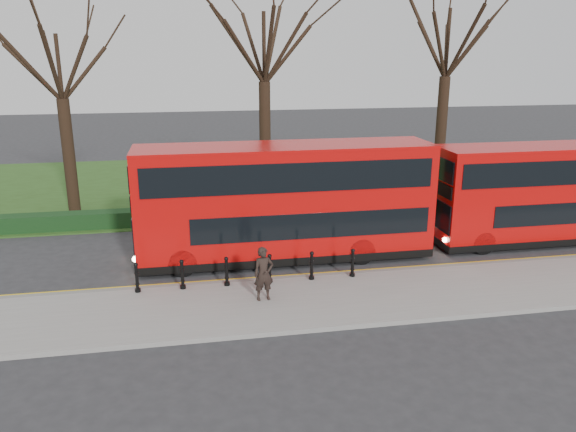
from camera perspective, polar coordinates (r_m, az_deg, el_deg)
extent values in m
plane|color=#28282B|center=(21.20, -3.72, -5.78)|extent=(120.00, 120.00, 0.00)
cube|color=gray|center=(18.45, -2.59, -9.03)|extent=(60.00, 4.00, 0.15)
cube|color=slate|center=(20.26, -3.38, -6.63)|extent=(60.00, 0.25, 0.16)
cube|color=#294717|center=(35.49, -6.64, 3.32)|extent=(60.00, 18.00, 0.06)
cube|color=black|center=(27.48, -5.44, 0.29)|extent=(60.00, 0.90, 0.80)
cube|color=yellow|center=(20.56, -3.49, -6.49)|extent=(60.00, 0.10, 0.01)
cube|color=yellow|center=(20.74, -3.56, -6.27)|extent=(60.00, 0.10, 0.01)
cylinder|color=black|center=(30.51, -21.36, 5.63)|extent=(0.60, 0.60, 5.76)
cylinder|color=black|center=(30.19, -2.34, 7.33)|extent=(0.60, 0.60, 6.48)
cylinder|color=black|center=(33.09, 15.23, 7.74)|extent=(0.60, 0.60, 6.67)
cylinder|color=black|center=(19.67, -15.11, -6.10)|extent=(0.15, 0.15, 1.00)
cylinder|color=black|center=(19.59, -10.69, -5.90)|extent=(0.15, 0.15, 1.00)
cylinder|color=black|center=(19.63, -6.26, -5.66)|extent=(0.15, 0.15, 1.00)
cylinder|color=black|center=(19.78, -1.87, -5.40)|extent=(0.15, 0.15, 1.00)
cylinder|color=black|center=(20.04, 2.42, -5.10)|extent=(0.15, 0.15, 1.00)
cylinder|color=black|center=(20.41, 6.57, -4.79)|extent=(0.15, 0.15, 1.00)
cube|color=#BD0908|center=(21.87, -0.28, 1.77)|extent=(11.41, 2.59, 4.20)
cube|color=black|center=(22.51, -0.27, -3.54)|extent=(11.43, 2.61, 0.31)
cube|color=black|center=(21.01, 2.59, -1.00)|extent=(9.13, 0.04, 0.99)
cube|color=black|center=(20.36, 0.37, 3.89)|extent=(10.79, 0.04, 1.09)
cube|color=black|center=(21.56, -15.44, 1.87)|extent=(0.06, 2.28, 0.57)
cylinder|color=black|center=(21.06, -10.65, -4.68)|extent=(1.04, 0.31, 1.04)
cylinder|color=black|center=(23.21, -10.67, -2.68)|extent=(1.04, 0.31, 1.04)
cylinder|color=black|center=(22.05, 7.46, -3.55)|extent=(1.04, 0.31, 1.04)
cylinder|color=black|center=(24.11, 5.81, -1.74)|extent=(1.04, 0.31, 1.04)
cube|color=#BD0908|center=(26.64, 25.48, 2.39)|extent=(10.52, 2.39, 3.87)
cube|color=black|center=(27.14, 24.98, -1.67)|extent=(10.54, 2.41, 0.29)
cube|color=black|center=(23.88, 15.21, 2.73)|extent=(0.06, 2.10, 0.53)
cylinder|color=black|center=(24.27, 19.21, -2.58)|extent=(0.96, 0.29, 0.96)
cylinder|color=black|center=(26.02, 16.98, -1.12)|extent=(0.96, 0.29, 0.96)
imported|color=black|center=(18.31, -2.49, -5.89)|extent=(0.71, 0.52, 1.80)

